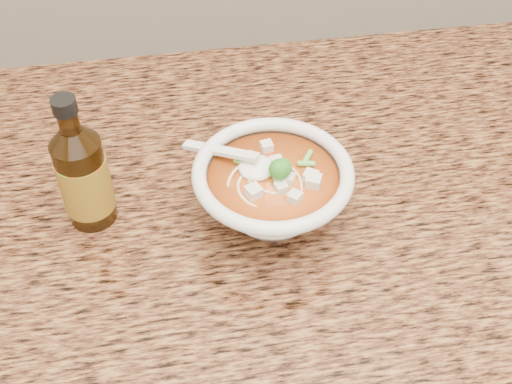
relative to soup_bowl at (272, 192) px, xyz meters
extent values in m
cube|color=#311D0E|center=(0.10, 0.07, -0.51)|extent=(4.00, 0.65, 0.86)
cube|color=brown|center=(0.10, 0.07, -0.06)|extent=(4.00, 0.68, 0.04)
cylinder|color=white|center=(0.00, 0.00, -0.04)|extent=(0.08, 0.08, 0.01)
torus|color=white|center=(0.00, 0.00, 0.03)|extent=(0.19, 0.19, 0.02)
torus|color=beige|center=(-0.01, -0.01, 0.03)|extent=(0.12, 0.12, 0.00)
torus|color=beige|center=(0.01, 0.01, 0.03)|extent=(0.12, 0.12, 0.00)
torus|color=beige|center=(-0.01, 0.02, 0.02)|extent=(0.12, 0.12, 0.00)
torus|color=beige|center=(0.00, 0.00, 0.02)|extent=(0.10, 0.10, 0.00)
torus|color=beige|center=(0.01, 0.02, 0.02)|extent=(0.06, 0.06, 0.00)
torus|color=beige|center=(0.00, 0.01, 0.02)|extent=(0.07, 0.07, 0.00)
torus|color=beige|center=(0.01, 0.01, 0.02)|extent=(0.13, 0.13, 0.00)
torus|color=beige|center=(0.00, -0.01, 0.02)|extent=(0.11, 0.11, 0.00)
torus|color=beige|center=(0.00, 0.02, 0.01)|extent=(0.09, 0.09, 0.00)
cube|color=silver|center=(-0.04, -0.03, 0.03)|extent=(0.02, 0.02, 0.02)
cube|color=silver|center=(0.03, -0.02, 0.03)|extent=(0.02, 0.02, 0.01)
cube|color=silver|center=(-0.02, -0.01, 0.03)|extent=(0.02, 0.02, 0.01)
cube|color=silver|center=(0.03, 0.01, 0.03)|extent=(0.02, 0.02, 0.02)
cube|color=silver|center=(-0.02, 0.01, 0.03)|extent=(0.02, 0.02, 0.02)
cube|color=silver|center=(0.02, 0.02, 0.03)|extent=(0.02, 0.02, 0.01)
cube|color=silver|center=(-0.04, -0.01, 0.03)|extent=(0.02, 0.02, 0.01)
cube|color=silver|center=(0.01, -0.03, 0.03)|extent=(0.02, 0.02, 0.01)
cube|color=silver|center=(-0.02, -0.02, 0.03)|extent=(0.02, 0.02, 0.01)
cube|color=silver|center=(-0.02, -0.01, 0.03)|extent=(0.02, 0.02, 0.02)
ellipsoid|color=#196014|center=(0.01, -0.01, 0.05)|extent=(0.04, 0.04, 0.03)
cylinder|color=#68B746|center=(-0.01, -0.06, 0.03)|extent=(0.02, 0.02, 0.01)
cylinder|color=#68B746|center=(0.03, -0.03, 0.03)|extent=(0.01, 0.02, 0.01)
cylinder|color=#68B746|center=(0.05, -0.03, 0.03)|extent=(0.02, 0.01, 0.01)
cylinder|color=#68B746|center=(0.05, -0.01, 0.03)|extent=(0.02, 0.02, 0.01)
ellipsoid|color=white|center=(-0.02, 0.01, 0.03)|extent=(0.04, 0.04, 0.02)
cube|color=white|center=(-0.06, 0.04, 0.04)|extent=(0.09, 0.07, 0.03)
cylinder|color=#341D07|center=(-0.22, 0.04, 0.02)|extent=(0.06, 0.06, 0.12)
cylinder|color=#341D07|center=(-0.22, 0.04, 0.11)|extent=(0.03, 0.03, 0.03)
cylinder|color=black|center=(-0.22, 0.04, 0.13)|extent=(0.03, 0.03, 0.02)
cylinder|color=red|center=(-0.22, 0.04, 0.01)|extent=(0.07, 0.07, 0.07)
camera|label=1|loc=(-0.10, -0.52, 0.55)|focal=45.00mm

